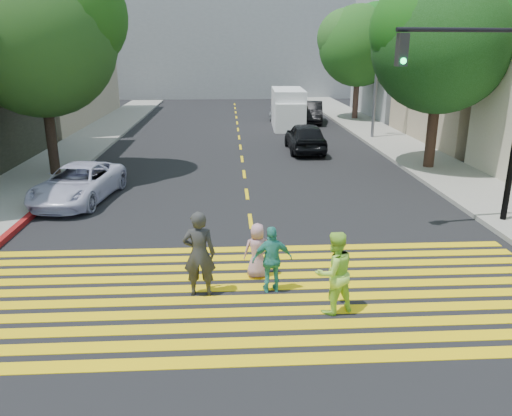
{
  "coord_description": "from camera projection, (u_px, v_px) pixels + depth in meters",
  "views": [
    {
      "loc": [
        -0.65,
        -8.53,
        5.14
      ],
      "look_at": [
        0.0,
        3.0,
        1.4
      ],
      "focal_mm": 35.0,
      "sensor_mm": 36.0,
      "label": 1
    }
  ],
  "objects": [
    {
      "name": "tree_right_near",
      "position": [
        444.0,
        36.0,
        20.19
      ],
      "size": [
        6.75,
        6.33,
        8.22
      ],
      "rotation": [
        0.0,
        0.0,
        -0.13
      ],
      "color": "black",
      "rests_on": "ground"
    },
    {
      "name": "tree_left",
      "position": [
        40.0,
        31.0,
        18.96
      ],
      "size": [
        6.61,
        6.11,
        8.47
      ],
      "rotation": [
        0.0,
        0.0,
        0.04
      ],
      "color": "black",
      "rests_on": "ground"
    },
    {
      "name": "building_right_grey",
      "position": [
        435.0,
        49.0,
        37.47
      ],
      "size": [
        10.0,
        10.0,
        10.0
      ],
      "primitive_type": "cube",
      "color": "gray",
      "rests_on": "ground"
    },
    {
      "name": "sidewalk_right",
      "position": [
        415.0,
        155.0,
        24.39
      ],
      "size": [
        3.0,
        60.0,
        0.15
      ],
      "primitive_type": "cube",
      "color": "gray",
      "rests_on": "ground"
    },
    {
      "name": "pedestrian_man",
      "position": [
        199.0,
        254.0,
        10.59
      ],
      "size": [
        0.7,
        0.47,
        1.9
      ],
      "primitive_type": "imported",
      "rotation": [
        0.0,
        0.0,
        3.11
      ],
      "color": "#2F2F2F",
      "rests_on": "ground"
    },
    {
      "name": "curb_red",
      "position": [
        22.0,
        223.0,
        15.02
      ],
      "size": [
        0.2,
        8.0,
        0.16
      ],
      "primitive_type": "cube",
      "color": "maroon",
      "rests_on": "ground"
    },
    {
      "name": "pedestrian_woman",
      "position": [
        334.0,
        273.0,
        9.91
      ],
      "size": [
        1.02,
        0.91,
        1.72
      ],
      "primitive_type": "imported",
      "rotation": [
        0.0,
        0.0,
        3.51
      ],
      "color": "#B2F14C",
      "rests_on": "ground"
    },
    {
      "name": "silver_car",
      "position": [
        282.0,
        111.0,
        37.07
      ],
      "size": [
        2.31,
        4.35,
        1.2
      ],
      "primitive_type": "imported",
      "rotation": [
        0.0,
        0.0,
        2.99
      ],
      "color": "#ACB0B7",
      "rests_on": "ground"
    },
    {
      "name": "building_left_tan",
      "position": [
        1.0,
        49.0,
        33.92
      ],
      "size": [
        12.0,
        16.0,
        10.0
      ],
      "primitive_type": "cube",
      "color": "tan",
      "rests_on": "ground"
    },
    {
      "name": "street_lamp",
      "position": [
        375.0,
        43.0,
        27.39
      ],
      "size": [
        2.11,
        0.24,
        9.34
      ],
      "rotation": [
        0.0,
        0.0,
        0.02
      ],
      "color": "slate",
      "rests_on": "ground"
    },
    {
      "name": "ground",
      "position": [
        265.0,
        324.0,
        9.71
      ],
      "size": [
        120.0,
        120.0,
        0.0
      ],
      "primitive_type": "plane",
      "color": "black"
    },
    {
      "name": "crosswalk",
      "position": [
        260.0,
        293.0,
        10.92
      ],
      "size": [
        13.4,
        5.3,
        0.01
      ],
      "color": "yellow",
      "rests_on": "ground"
    },
    {
      "name": "sidewalk_left",
      "position": [
        98.0,
        135.0,
        30.14
      ],
      "size": [
        3.0,
        40.0,
        0.15
      ],
      "primitive_type": "cube",
      "color": "gray",
      "rests_on": "ground"
    },
    {
      "name": "white_van",
      "position": [
        288.0,
        110.0,
        32.97
      ],
      "size": [
        2.22,
        5.37,
        2.5
      ],
      "rotation": [
        0.0,
        0.0,
        -0.05
      ],
      "color": "white",
      "rests_on": "ground"
    },
    {
      "name": "dark_car_parked",
      "position": [
        311.0,
        112.0,
        35.27
      ],
      "size": [
        2.2,
        4.65,
        1.47
      ],
      "primitive_type": "imported",
      "rotation": [
        0.0,
        0.0,
        -0.15
      ],
      "color": "black",
      "rests_on": "ground"
    },
    {
      "name": "dark_car_near",
      "position": [
        305.0,
        137.0,
        25.45
      ],
      "size": [
        1.8,
        4.42,
        1.5
      ],
      "primitive_type": "imported",
      "rotation": [
        0.0,
        0.0,
        3.14
      ],
      "color": "black",
      "rests_on": "ground"
    },
    {
      "name": "pedestrian_child",
      "position": [
        257.0,
        251.0,
        11.51
      ],
      "size": [
        0.66,
        0.45,
        1.3
      ],
      "primitive_type": "imported",
      "rotation": [
        0.0,
        0.0,
        3.19
      ],
      "color": "#BF8897",
      "rests_on": "ground"
    },
    {
      "name": "traffic_signal",
      "position": [
        488.0,
        95.0,
        13.82
      ],
      "size": [
        4.05,
        0.82,
        5.96
      ],
      "rotation": [
        0.0,
        0.0,
        0.13
      ],
      "color": "black",
      "rests_on": "ground"
    },
    {
      "name": "pedestrian_extra",
      "position": [
        272.0,
        260.0,
        10.79
      ],
      "size": [
        0.92,
        0.46,
        1.5
      ],
      "primitive_type": "imported",
      "rotation": [
        0.0,
        0.0,
        3.26
      ],
      "color": "teal",
      "rests_on": "ground"
    },
    {
      "name": "tree_right_far",
      "position": [
        360.0,
        41.0,
        35.06
      ],
      "size": [
        7.15,
        6.84,
        8.16
      ],
      "rotation": [
        0.0,
        0.0,
        -0.25
      ],
      "color": "#4B2C26",
      "rests_on": "ground"
    },
    {
      "name": "white_sedan",
      "position": [
        78.0,
        183.0,
        17.28
      ],
      "size": [
        2.73,
        4.78,
        1.26
      ],
      "primitive_type": "imported",
      "rotation": [
        0.0,
        0.0,
        -0.15
      ],
      "color": "silver",
      "rests_on": "ground"
    },
    {
      "name": "backdrop_block",
      "position": [
        233.0,
        38.0,
        53.46
      ],
      "size": [
        30.0,
        8.0,
        12.0
      ],
      "primitive_type": "cube",
      "color": "gray",
      "rests_on": "ground"
    },
    {
      "name": "lane_line",
      "position": [
        239.0,
        133.0,
        31.09
      ],
      "size": [
        0.12,
        34.4,
        0.01
      ],
      "color": "yellow",
      "rests_on": "ground"
    }
  ]
}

